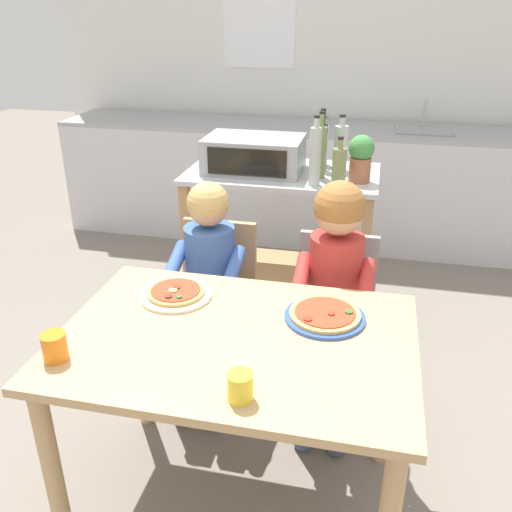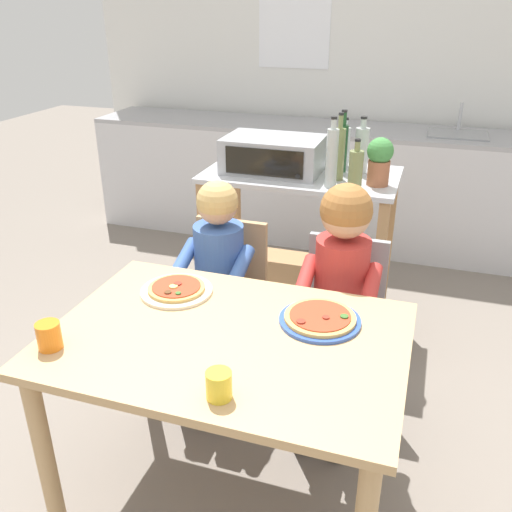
{
  "view_description": "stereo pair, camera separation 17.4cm",
  "coord_description": "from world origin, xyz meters",
  "px_view_note": "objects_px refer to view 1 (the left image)",
  "views": [
    {
      "loc": [
        0.39,
        -1.45,
        1.73
      ],
      "look_at": [
        0.0,
        0.3,
        0.9
      ],
      "focal_mm": 38.44,
      "sensor_mm": 36.0,
      "label": 1
    },
    {
      "loc": [
        0.56,
        -1.4,
        1.73
      ],
      "look_at": [
        0.0,
        0.3,
        0.9
      ],
      "focal_mm": 38.44,
      "sensor_mm": 36.0,
      "label": 2
    }
  ],
  "objects_px": {
    "bottle_slim_sauce": "(323,145)",
    "child_in_red_shirt": "(334,279)",
    "bottle_squat_spirits": "(341,147)",
    "kitchen_island_cart": "(281,225)",
    "child_in_blue_striped_shirt": "(206,274)",
    "bottle_brown_beer": "(339,167)",
    "potted_herb_plant": "(361,157)",
    "bottle_tall_green_wine": "(315,155)",
    "dining_chair_right": "(333,313)",
    "dining_table": "(236,365)",
    "pizza_plate_blue_rimmed": "(325,315)",
    "pizza_plate_cream": "(176,293)",
    "drinking_cup_yellow": "(240,387)",
    "dining_chair_left": "(216,296)",
    "toaster_oven": "(254,154)",
    "bottle_dark_olive_oil": "(320,151)",
    "bottle_clear_vinegar": "(322,145)",
    "drinking_cup_orange": "(55,347)"
  },
  "relations": [
    {
      "from": "bottle_clear_vinegar",
      "to": "drinking_cup_orange",
      "type": "relative_size",
      "value": 3.67
    },
    {
      "from": "child_in_blue_striped_shirt",
      "to": "drinking_cup_yellow",
      "type": "height_order",
      "value": "child_in_blue_striped_shirt"
    },
    {
      "from": "pizza_plate_blue_rimmed",
      "to": "dining_table",
      "type": "bearing_deg",
      "value": -147.68
    },
    {
      "from": "drinking_cup_yellow",
      "to": "potted_herb_plant",
      "type": "bearing_deg",
      "value": 81.59
    },
    {
      "from": "dining_chair_left",
      "to": "bottle_squat_spirits",
      "type": "bearing_deg",
      "value": 56.73
    },
    {
      "from": "kitchen_island_cart",
      "to": "toaster_oven",
      "type": "height_order",
      "value": "toaster_oven"
    },
    {
      "from": "bottle_squat_spirits",
      "to": "drinking_cup_orange",
      "type": "bearing_deg",
      "value": -112.8
    },
    {
      "from": "bottle_slim_sauce",
      "to": "potted_herb_plant",
      "type": "bearing_deg",
      "value": -52.53
    },
    {
      "from": "bottle_slim_sauce",
      "to": "dining_chair_right",
      "type": "bearing_deg",
      "value": -79.07
    },
    {
      "from": "bottle_slim_sauce",
      "to": "dining_chair_left",
      "type": "bearing_deg",
      "value": -114.64
    },
    {
      "from": "dining_table",
      "to": "pizza_plate_blue_rimmed",
      "type": "distance_m",
      "value": 0.34
    },
    {
      "from": "bottle_slim_sauce",
      "to": "pizza_plate_cream",
      "type": "height_order",
      "value": "bottle_slim_sauce"
    },
    {
      "from": "bottle_squat_spirits",
      "to": "pizza_plate_blue_rimmed",
      "type": "bearing_deg",
      "value": -87.01
    },
    {
      "from": "bottle_brown_beer",
      "to": "bottle_squat_spirits",
      "type": "distance_m",
      "value": 0.3
    },
    {
      "from": "kitchen_island_cart",
      "to": "child_in_blue_striped_shirt",
      "type": "distance_m",
      "value": 0.79
    },
    {
      "from": "kitchen_island_cart",
      "to": "dining_chair_left",
      "type": "distance_m",
      "value": 0.68
    },
    {
      "from": "bottle_slim_sauce",
      "to": "pizza_plate_blue_rimmed",
      "type": "height_order",
      "value": "bottle_slim_sauce"
    },
    {
      "from": "child_in_blue_striped_shirt",
      "to": "bottle_tall_green_wine",
      "type": "bearing_deg",
      "value": 55.94
    },
    {
      "from": "pizza_plate_blue_rimmed",
      "to": "bottle_slim_sauce",
      "type": "bearing_deg",
      "value": 97.06
    },
    {
      "from": "kitchen_island_cart",
      "to": "potted_herb_plant",
      "type": "xyz_separation_m",
      "value": [
        0.41,
        -0.09,
        0.43
      ]
    },
    {
      "from": "bottle_dark_olive_oil",
      "to": "bottle_slim_sauce",
      "type": "height_order",
      "value": "bottle_dark_olive_oil"
    },
    {
      "from": "kitchen_island_cart",
      "to": "bottle_squat_spirits",
      "type": "xyz_separation_m",
      "value": [
        0.29,
        0.09,
        0.43
      ]
    },
    {
      "from": "child_in_blue_striped_shirt",
      "to": "child_in_red_shirt",
      "type": "xyz_separation_m",
      "value": [
        0.55,
        -0.03,
        0.05
      ]
    },
    {
      "from": "bottle_slim_sauce",
      "to": "dining_table",
      "type": "height_order",
      "value": "bottle_slim_sauce"
    },
    {
      "from": "child_in_red_shirt",
      "to": "pizza_plate_blue_rimmed",
      "type": "distance_m",
      "value": 0.38
    },
    {
      "from": "toaster_oven",
      "to": "child_in_blue_striped_shirt",
      "type": "height_order",
      "value": "toaster_oven"
    },
    {
      "from": "bottle_slim_sauce",
      "to": "child_in_red_shirt",
      "type": "height_order",
      "value": "bottle_slim_sauce"
    },
    {
      "from": "bottle_clear_vinegar",
      "to": "dining_chair_left",
      "type": "xyz_separation_m",
      "value": [
        -0.39,
        -0.73,
        -0.56
      ]
    },
    {
      "from": "toaster_oven",
      "to": "drinking_cup_orange",
      "type": "xyz_separation_m",
      "value": [
        -0.26,
        -1.56,
        -0.21
      ]
    },
    {
      "from": "potted_herb_plant",
      "to": "child_in_red_shirt",
      "type": "bearing_deg",
      "value": -93.88
    },
    {
      "from": "potted_herb_plant",
      "to": "pizza_plate_cream",
      "type": "bearing_deg",
      "value": -119.95
    },
    {
      "from": "potted_herb_plant",
      "to": "dining_chair_left",
      "type": "relative_size",
      "value": 0.29
    },
    {
      "from": "bottle_squat_spirits",
      "to": "bottle_slim_sauce",
      "type": "distance_m",
      "value": 0.14
    },
    {
      "from": "bottle_brown_beer",
      "to": "dining_chair_left",
      "type": "bearing_deg",
      "value": -138.75
    },
    {
      "from": "toaster_oven",
      "to": "drinking_cup_yellow",
      "type": "xyz_separation_m",
      "value": [
        0.33,
        -1.61,
        -0.21
      ]
    },
    {
      "from": "bottle_brown_beer",
      "to": "potted_herb_plant",
      "type": "height_order",
      "value": "bottle_brown_beer"
    },
    {
      "from": "pizza_plate_cream",
      "to": "drinking_cup_yellow",
      "type": "height_order",
      "value": "drinking_cup_yellow"
    },
    {
      "from": "drinking_cup_yellow",
      "to": "dining_chair_left",
      "type": "bearing_deg",
      "value": 110.54
    },
    {
      "from": "bottle_brown_beer",
      "to": "bottle_slim_sauce",
      "type": "xyz_separation_m",
      "value": [
        -0.12,
        0.39,
        0.01
      ]
    },
    {
      "from": "bottle_squat_spirits",
      "to": "bottle_slim_sauce",
      "type": "height_order",
      "value": "bottle_squat_spirits"
    },
    {
      "from": "dining_table",
      "to": "dining_chair_left",
      "type": "relative_size",
      "value": 1.42
    },
    {
      "from": "potted_herb_plant",
      "to": "child_in_red_shirt",
      "type": "height_order",
      "value": "potted_herb_plant"
    },
    {
      "from": "dining_table",
      "to": "dining_chair_left",
      "type": "height_order",
      "value": "dining_chair_left"
    },
    {
      "from": "bottle_squat_spirits",
      "to": "drinking_cup_yellow",
      "type": "height_order",
      "value": "bottle_squat_spirits"
    },
    {
      "from": "pizza_plate_cream",
      "to": "pizza_plate_blue_rimmed",
      "type": "distance_m",
      "value": 0.55
    },
    {
      "from": "bottle_squat_spirits",
      "to": "drinking_cup_orange",
      "type": "distance_m",
      "value": 1.83
    },
    {
      "from": "dining_table",
      "to": "dining_chair_right",
      "type": "height_order",
      "value": "dining_chair_right"
    },
    {
      "from": "bottle_tall_green_wine",
      "to": "pizza_plate_cream",
      "type": "height_order",
      "value": "bottle_tall_green_wine"
    },
    {
      "from": "bottle_tall_green_wine",
      "to": "pizza_plate_cream",
      "type": "distance_m",
      "value": 1.05
    },
    {
      "from": "bottle_brown_beer",
      "to": "potted_herb_plant",
      "type": "relative_size",
      "value": 1.05
    }
  ]
}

